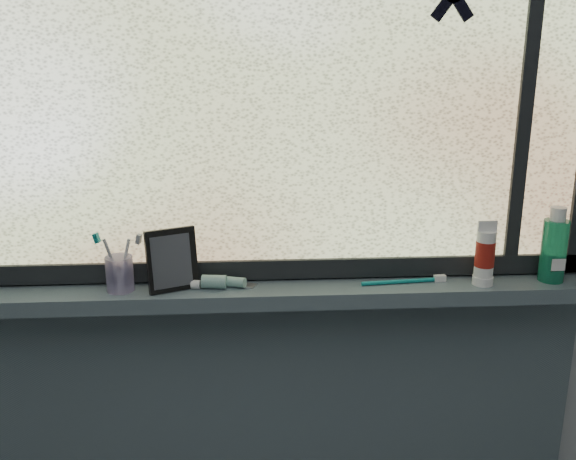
{
  "coord_description": "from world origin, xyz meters",
  "views": [
    {
      "loc": [
        -0.08,
        -0.28,
        1.61
      ],
      "look_at": [
        0.0,
        1.05,
        1.22
      ],
      "focal_mm": 40.0,
      "sensor_mm": 36.0,
      "label": 1
    }
  ],
  "objects_px": {
    "mouthwash_bottle": "(554,244)",
    "cream_tube": "(485,251)",
    "vanity_mirror": "(172,260)",
    "toothbrush_cup": "(120,274)"
  },
  "relations": [
    {
      "from": "mouthwash_bottle",
      "to": "cream_tube",
      "type": "xyz_separation_m",
      "value": [
        -0.18,
        -0.02,
        -0.01
      ]
    },
    {
      "from": "toothbrush_cup",
      "to": "cream_tube",
      "type": "relative_size",
      "value": 0.74
    },
    {
      "from": "vanity_mirror",
      "to": "mouthwash_bottle",
      "type": "bearing_deg",
      "value": -22.78
    },
    {
      "from": "vanity_mirror",
      "to": "mouthwash_bottle",
      "type": "distance_m",
      "value": 0.97
    },
    {
      "from": "mouthwash_bottle",
      "to": "vanity_mirror",
      "type": "bearing_deg",
      "value": -179.82
    },
    {
      "from": "toothbrush_cup",
      "to": "mouthwash_bottle",
      "type": "bearing_deg",
      "value": 0.03
    },
    {
      "from": "toothbrush_cup",
      "to": "cream_tube",
      "type": "xyz_separation_m",
      "value": [
        0.91,
        -0.02,
        0.05
      ]
    },
    {
      "from": "vanity_mirror",
      "to": "toothbrush_cup",
      "type": "xyz_separation_m",
      "value": [
        -0.13,
        0.0,
        -0.03
      ]
    },
    {
      "from": "vanity_mirror",
      "to": "cream_tube",
      "type": "relative_size",
      "value": 1.3
    },
    {
      "from": "toothbrush_cup",
      "to": "cream_tube",
      "type": "height_order",
      "value": "cream_tube"
    }
  ]
}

